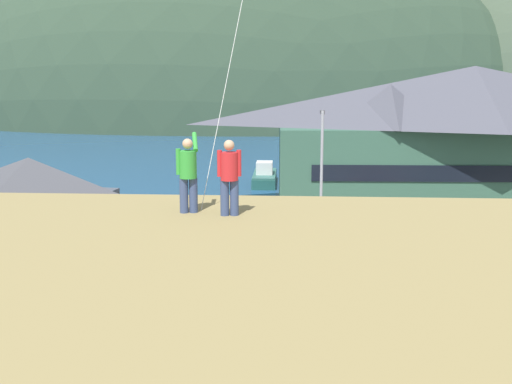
{
  "coord_description": "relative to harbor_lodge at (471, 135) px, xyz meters",
  "views": [
    {
      "loc": [
        0.49,
        -22.81,
        9.67
      ],
      "look_at": [
        -1.42,
        9.0,
        3.6
      ],
      "focal_mm": 42.28,
      "sensor_mm": 36.0,
      "label": 1
    }
  ],
  "objects": [
    {
      "name": "parked_car_front_row_red",
      "position": [
        -17.22,
        -20.93,
        -4.5
      ],
      "size": [
        4.27,
        2.19,
        1.82
      ],
      "color": "navy",
      "rests_on": "parking_lot_pad"
    },
    {
      "name": "harbor_lodge",
      "position": [
        0.0,
        0.0,
        0.0
      ],
      "size": [
        29.84,
        11.17,
        10.49
      ],
      "color": "#38604C",
      "rests_on": "ground"
    },
    {
      "name": "far_hill_east_peak",
      "position": [
        23.57,
        99.39,
        -5.56
      ],
      "size": [
        89.24,
        48.54,
        58.53
      ],
      "primitive_type": "ellipsoid",
      "color": "#334733",
      "rests_on": "ground"
    },
    {
      "name": "far_hill_west_ridge",
      "position": [
        -25.8,
        87.77,
        -5.56
      ],
      "size": [
        125.35,
        66.07,
        85.23
      ],
      "primitive_type": "ellipsoid",
      "color": "#334733",
      "rests_on": "ground"
    },
    {
      "name": "parked_car_corner_spot",
      "position": [
        -15.33,
        -15.08,
        -4.5
      ],
      "size": [
        4.35,
        2.37,
        1.82
      ],
      "color": "navy",
      "rests_on": "parking_lot_pad"
    },
    {
      "name": "moored_boat_wharfside",
      "position": [
        -15.52,
        9.84,
        -4.84
      ],
      "size": [
        2.16,
        6.55,
        2.16
      ],
      "color": "#23564C",
      "rests_on": "ground"
    },
    {
      "name": "parked_car_mid_row_near",
      "position": [
        -10.87,
        -21.58,
        -4.5
      ],
      "size": [
        4.22,
        2.1,
        1.82
      ],
      "color": "silver",
      "rests_on": "parking_lot_pad"
    },
    {
      "name": "parking_light_pole",
      "position": [
        -11.38,
        -11.3,
        -1.02
      ],
      "size": [
        0.24,
        0.78,
        7.8
      ],
      "color": "#ADADB2",
      "rests_on": "parking_lot_pad"
    },
    {
      "name": "parked_car_mid_row_far",
      "position": [
        -5.38,
        -15.74,
        -4.5
      ],
      "size": [
        4.28,
        2.22,
        1.82
      ],
      "color": "red",
      "rests_on": "parking_lot_pad"
    },
    {
      "name": "ground_plane",
      "position": [
        -13.53,
        -21.85,
        -5.56
      ],
      "size": [
        600.0,
        600.0,
        0.0
      ],
      "primitive_type": "plane",
      "color": "#66604C"
    },
    {
      "name": "parked_car_front_row_end",
      "position": [
        -9.97,
        -14.27,
        -4.5
      ],
      "size": [
        4.25,
        2.15,
        1.82
      ],
      "color": "silver",
      "rests_on": "parking_lot_pad"
    },
    {
      "name": "parked_car_front_row_silver",
      "position": [
        -5.26,
        -21.52,
        -4.5
      ],
      "size": [
        4.35,
        2.36,
        1.82
      ],
      "color": "#B28923",
      "rests_on": "parking_lot_pad"
    },
    {
      "name": "bay_water",
      "position": [
        -13.53,
        38.15,
        -5.55
      ],
      "size": [
        360.0,
        84.0,
        0.03
      ],
      "primitive_type": "cube",
      "color": "navy",
      "rests_on": "ground"
    },
    {
      "name": "person_companion",
      "position": [
        -14.46,
        -31.21,
        1.93
      ],
      "size": [
        0.55,
        0.4,
        1.74
      ],
      "color": "#384770",
      "rests_on": "grassy_hill_foreground"
    },
    {
      "name": "storage_shed_near_lot",
      "position": [
        -26.34,
        -15.24,
        -2.6
      ],
      "size": [
        8.6,
        7.08,
        5.7
      ],
      "color": "#474C56",
      "rests_on": "ground"
    },
    {
      "name": "parking_lot_pad",
      "position": [
        -13.53,
        -16.85,
        -5.51
      ],
      "size": [
        40.0,
        20.0,
        0.1
      ],
      "primitive_type": "cube",
      "color": "gray",
      "rests_on": "ground"
    },
    {
      "name": "person_kite_flyer",
      "position": [
        -15.44,
        -30.97,
        1.94
      ],
      "size": [
        0.52,
        0.7,
        1.86
      ],
      "color": "#384770",
      "rests_on": "grassy_hill_foreground"
    },
    {
      "name": "wharf_dock",
      "position": [
        -12.14,
        11.2,
        -5.21
      ],
      "size": [
        3.2,
        10.77,
        0.7
      ],
      "color": "#70604C",
      "rests_on": "ground"
    }
  ]
}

